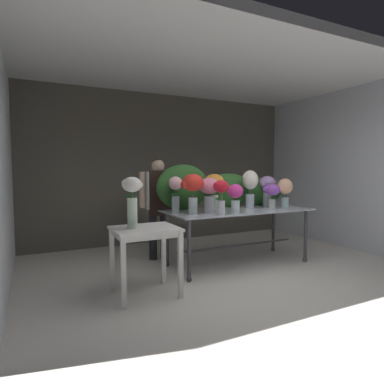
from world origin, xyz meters
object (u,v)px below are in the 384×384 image
florist (158,198)px  vase_crimson_dahlias (221,192)px  vase_magenta_snapdragons (235,195)px  vase_ivory_roses (250,185)px  vase_rosy_tulips (209,191)px  vase_peach_lilies (285,190)px  display_table_glass (238,217)px  vase_scarlet_peonies (193,187)px  vase_violet_ranunculus (272,192)px  vase_sunset_carnations (214,186)px  vase_white_roses_tall (132,197)px  vase_blush_hydrangea (175,190)px  side_table_white (145,237)px  vase_lilac_freesia (267,187)px

florist → vase_crimson_dahlias: 1.25m
vase_magenta_snapdragons → vase_ivory_roses: bearing=35.2°
vase_rosy_tulips → vase_peach_lilies: bearing=0.5°
display_table_glass → vase_scarlet_peonies: 0.96m
florist → vase_violet_ranunculus: florist is taller
florist → display_table_glass: bearing=-39.7°
vase_peach_lilies → vase_magenta_snapdragons: 1.10m
vase_sunset_carnations → vase_rosy_tulips: vase_sunset_carnations is taller
vase_white_roses_tall → vase_peach_lilies: bearing=10.0°
vase_crimson_dahlias → vase_rosy_tulips: (-0.01, 0.29, 0.01)m
vase_magenta_snapdragons → florist: bearing=123.1°
vase_ivory_roses → vase_blush_hydrangea: size_ratio=1.16×
florist → vase_magenta_snapdragons: size_ratio=3.99×
side_table_white → vase_blush_hydrangea: size_ratio=1.55×
vase_ivory_roses → vase_sunset_carnations: vase_ivory_roses is taller
display_table_glass → vase_blush_hydrangea: vase_blush_hydrangea is taller
vase_rosy_tulips → vase_violet_ranunculus: vase_rosy_tulips is taller
vase_lilac_freesia → vase_blush_hydrangea: 1.62m
vase_crimson_dahlias → vase_violet_ranunculus: bearing=14.4°
vase_lilac_freesia → vase_blush_hydrangea: size_ratio=0.97×
vase_blush_hydrangea → vase_rosy_tulips: size_ratio=1.04×
vase_sunset_carnations → vase_violet_ranunculus: vase_sunset_carnations is taller
florist → vase_crimson_dahlias: (0.42, -1.17, 0.15)m
vase_violet_ranunculus → vase_white_roses_tall: 2.35m
vase_magenta_snapdragons → vase_violet_ranunculus: size_ratio=1.07×
vase_peach_lilies → vase_sunset_carnations: (-1.14, 0.25, 0.08)m
florist → vase_sunset_carnations: florist is taller
vase_peach_lilies → vase_blush_hydrangea: 1.79m
vase_lilac_freesia → vase_white_roses_tall: size_ratio=0.85×
vase_lilac_freesia → vase_rosy_tulips: vase_lilac_freesia is taller
vase_violet_ranunculus → vase_white_roses_tall: vase_white_roses_tall is taller
vase_ivory_roses → side_table_white: bearing=-162.0°
vase_white_roses_tall → display_table_glass: bearing=16.8°
side_table_white → vase_white_roses_tall: 0.48m
display_table_glass → florist: size_ratio=1.38×
vase_white_roses_tall → florist: bearing=58.8°
vase_ivory_roses → vase_violet_ranunculus: (0.28, -0.18, -0.11)m
vase_lilac_freesia → vase_crimson_dahlias: vase_lilac_freesia is taller
vase_ivory_roses → vase_magenta_snapdragons: 0.65m
side_table_white → vase_sunset_carnations: bearing=28.4°
side_table_white → vase_lilac_freesia: (2.28, 0.69, 0.46)m
side_table_white → vase_rosy_tulips: vase_rosy_tulips is taller
vase_ivory_roses → vase_rosy_tulips: vase_ivory_roses is taller
vase_blush_hydrangea → vase_scarlet_peonies: 0.31m
florist → vase_peach_lilies: florist is taller
display_table_glass → florist: 1.27m
side_table_white → vase_ivory_roses: (1.88, 0.61, 0.52)m
vase_crimson_dahlias → vase_violet_ranunculus: 1.12m
florist → vase_blush_hydrangea: size_ratio=3.17×
vase_blush_hydrangea → vase_scarlet_peonies: size_ratio=0.93×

